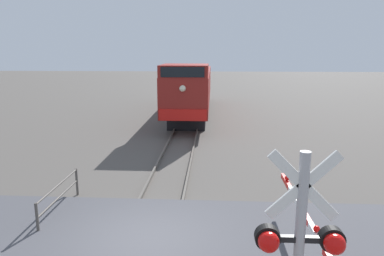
{
  "coord_description": "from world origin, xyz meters",
  "views": [
    {
      "loc": [
        1.65,
        -8.15,
        4.86
      ],
      "look_at": [
        0.85,
        5.58,
        1.89
      ],
      "focal_mm": 33.26,
      "sensor_mm": 36.0,
      "label": 1
    }
  ],
  "objects": [
    {
      "name": "ground_plane",
      "position": [
        0.0,
        0.0,
        0.0
      ],
      "size": [
        160.0,
        160.0,
        0.0
      ],
      "primitive_type": "plane",
      "color": "#514C47"
    },
    {
      "name": "rail_track_left",
      "position": [
        -0.72,
        0.0,
        0.07
      ],
      "size": [
        0.08,
        80.0,
        0.15
      ],
      "primitive_type": "cube",
      "color": "#59544C",
      "rests_on": "ground_plane"
    },
    {
      "name": "rail_track_right",
      "position": [
        0.72,
        0.0,
        0.07
      ],
      "size": [
        0.08,
        80.0,
        0.15
      ],
      "primitive_type": "cube",
      "color": "#59544C",
      "rests_on": "ground_plane"
    },
    {
      "name": "road_surface",
      "position": [
        0.0,
        0.0,
        0.08
      ],
      "size": [
        36.0,
        5.1,
        0.16
      ],
      "primitive_type": "cube",
      "color": "#47474C",
      "rests_on": "ground_plane"
    },
    {
      "name": "locomotive",
      "position": [
        0.0,
        19.23,
        2.1
      ],
      "size": [
        2.81,
        16.88,
        4.1
      ],
      "color": "black",
      "rests_on": "ground_plane"
    },
    {
      "name": "crossing_signal",
      "position": [
        2.82,
        -3.82,
        2.23
      ],
      "size": [
        1.18,
        0.33,
        3.66
      ],
      "color": "#ADADB2",
      "rests_on": "ground_plane"
    },
    {
      "name": "guard_railing",
      "position": [
        -2.98,
        1.73,
        0.63
      ],
      "size": [
        0.08,
        2.89,
        0.95
      ],
      "color": "#4C4742",
      "rests_on": "ground_plane"
    }
  ]
}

